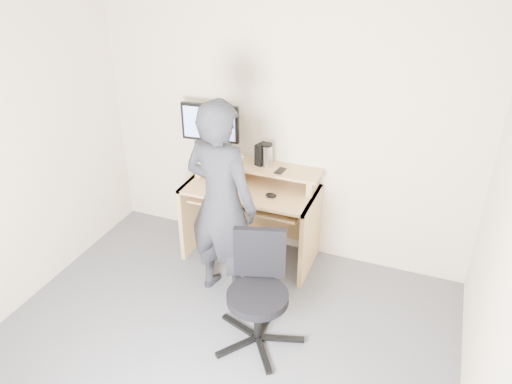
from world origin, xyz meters
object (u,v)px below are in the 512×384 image
Objects in this scene: desk at (254,203)px; monitor at (210,126)px; office_chair at (258,286)px; person at (221,203)px.

desk is 0.81m from monitor.
monitor is at bearing 112.39° from office_chair.
office_chair is 0.74m from person.
monitor is 0.62× the size of office_chair.
monitor is 0.89m from person.
office_chair is at bearing -66.67° from desk.
desk is 0.69× the size of person.
person is (-0.03, -0.63, 0.33)m from desk.
desk is 1.36× the size of office_chair.
desk is at bearing -81.98° from person.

